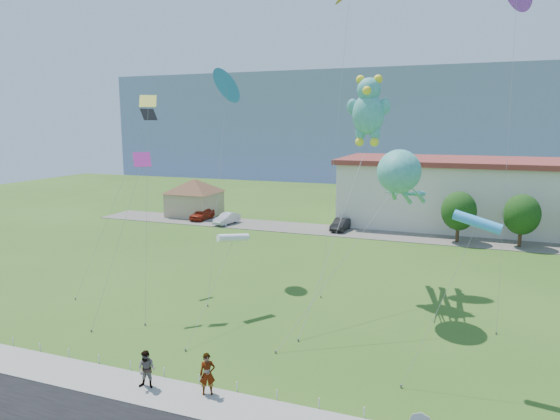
% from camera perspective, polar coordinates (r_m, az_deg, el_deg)
% --- Properties ---
extents(ground, '(160.00, 160.00, 0.00)m').
position_cam_1_polar(ground, '(26.42, -5.72, -18.27)').
color(ground, '#2E5618').
rests_on(ground, ground).
extents(sidewalk, '(80.00, 2.50, 0.10)m').
position_cam_1_polar(sidewalk, '(24.28, -8.79, -20.92)').
color(sidewalk, gray).
rests_on(sidewalk, ground).
extents(parking_strip, '(70.00, 6.00, 0.06)m').
position_cam_1_polar(parking_strip, '(58.14, 9.68, -2.61)').
color(parking_strip, '#59544C').
rests_on(parking_strip, ground).
extents(hill_ridge, '(160.00, 50.00, 25.00)m').
position_cam_1_polar(hill_ridge, '(141.22, 16.50, 9.48)').
color(hill_ridge, '#7489A1').
rests_on(hill_ridge, ground).
extents(pavilion, '(9.20, 9.20, 5.00)m').
position_cam_1_polar(pavilion, '(68.83, -9.76, 1.85)').
color(pavilion, tan).
rests_on(pavilion, ground).
extents(rope_fence, '(26.05, 0.05, 0.50)m').
position_cam_1_polar(rope_fence, '(25.28, -7.11, -19.02)').
color(rope_fence, white).
rests_on(rope_fence, ground).
extents(tree_near, '(3.60, 3.60, 5.47)m').
position_cam_1_polar(tree_near, '(55.57, 19.75, -0.10)').
color(tree_near, '#3F2B19').
rests_on(tree_near, ground).
extents(tree_mid, '(3.60, 3.60, 5.47)m').
position_cam_1_polar(tree_mid, '(55.85, 25.91, -0.47)').
color(tree_mid, '#3F2B19').
rests_on(tree_mid, ground).
extents(pedestrian_left, '(0.86, 0.77, 1.98)m').
position_cam_1_polar(pedestrian_left, '(24.31, -8.30, -18.06)').
color(pedestrian_left, gray).
rests_on(pedestrian_left, sidewalk).
extents(pedestrian_right, '(0.98, 0.82, 1.82)m').
position_cam_1_polar(pedestrian_right, '(25.42, -14.99, -17.19)').
color(pedestrian_right, gray).
rests_on(pedestrian_right, sidewalk).
extents(parked_car_red, '(1.82, 4.40, 1.49)m').
position_cam_1_polar(parked_car_red, '(65.86, -8.89, -0.44)').
color(parked_car_red, maroon).
rests_on(parked_car_red, parking_strip).
extents(parked_car_silver, '(2.11, 4.33, 1.37)m').
position_cam_1_polar(parked_car_silver, '(62.56, -6.09, -0.97)').
color(parked_car_silver, silver).
rests_on(parked_car_silver, parking_strip).
extents(parked_car_black, '(1.71, 4.31, 1.39)m').
position_cam_1_polar(parked_car_black, '(58.93, 6.95, -1.65)').
color(parked_car_black, black).
rests_on(parked_car_black, parking_strip).
extents(octopus_kite, '(6.67, 15.66, 10.84)m').
position_cam_1_polar(octopus_kite, '(34.00, 13.71, 3.13)').
color(octopus_kite, teal).
rests_on(octopus_kite, ground).
extents(teddy_bear_kite, '(3.32, 11.55, 15.83)m').
position_cam_1_polar(teddy_bear_kite, '(36.91, 10.06, 11.32)').
color(teddy_bear_kite, teal).
rests_on(teddy_bear_kite, ground).
extents(small_kite_cyan, '(3.22, 3.20, 8.33)m').
position_cam_1_polar(small_kite_cyan, '(25.03, 21.56, -1.42)').
color(small_kite_cyan, '#35A3F1').
rests_on(small_kite_cyan, ground).
extents(small_kite_pink, '(1.55, 5.36, 10.56)m').
position_cam_1_polar(small_kite_pink, '(33.55, -16.03, 3.68)').
color(small_kite_pink, '#D32E98').
rests_on(small_kite_pink, ground).
extents(small_kite_white, '(0.50, 7.81, 5.44)m').
position_cam_1_polar(small_kite_white, '(33.07, -5.41, -3.24)').
color(small_kite_white, white).
rests_on(small_kite_white, ground).
extents(small_kite_black, '(3.52, 6.52, 13.55)m').
position_cam_1_polar(small_kite_black, '(39.41, -15.70, 8.12)').
color(small_kite_black, black).
rests_on(small_kite_black, ground).
extents(small_kite_yellow, '(2.73, 4.92, 14.34)m').
position_cam_1_polar(small_kite_yellow, '(34.62, -14.90, 9.12)').
color(small_kite_yellow, yellow).
rests_on(small_kite_yellow, ground).
extents(small_kite_blue, '(3.21, 8.78, 16.11)m').
position_cam_1_polar(small_kite_blue, '(41.11, -6.16, 13.48)').
color(small_kite_blue, blue).
rests_on(small_kite_blue, ground).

